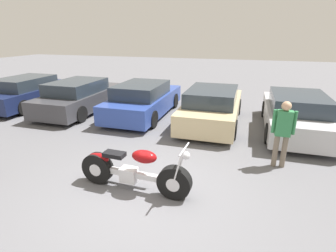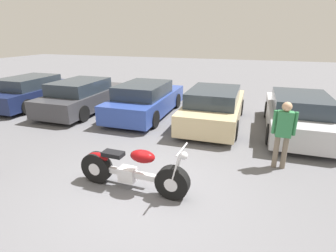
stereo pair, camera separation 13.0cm
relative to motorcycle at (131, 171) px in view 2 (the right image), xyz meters
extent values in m
plane|color=slate|center=(0.33, -0.01, -0.42)|extent=(60.00, 60.00, 0.00)
cylinder|color=black|center=(0.89, -0.04, -0.08)|extent=(0.69, 0.23, 0.68)
cylinder|color=silver|center=(0.89, -0.04, -0.08)|extent=(0.28, 0.23, 0.27)
cylinder|color=black|center=(-0.83, 0.03, -0.08)|extent=(0.69, 0.23, 0.68)
cylinder|color=silver|center=(-0.83, 0.03, -0.08)|extent=(0.28, 0.23, 0.27)
cube|color=silver|center=(0.03, 0.00, -0.07)|extent=(1.32, 0.17, 0.12)
cube|color=silver|center=(-0.09, 0.00, -0.10)|extent=(0.35, 0.25, 0.30)
ellipsoid|color=maroon|center=(0.27, -0.02, 0.37)|extent=(0.53, 0.32, 0.26)
cube|color=black|center=(-0.40, 0.01, 0.31)|extent=(0.45, 0.26, 0.09)
ellipsoid|color=maroon|center=(-0.78, 0.03, 0.17)|extent=(0.49, 0.22, 0.20)
cylinder|color=silver|center=(0.98, -0.14, 0.28)|extent=(0.22, 0.05, 0.74)
cylinder|color=silver|center=(0.99, 0.04, 0.28)|extent=(0.22, 0.05, 0.74)
cylinder|color=silver|center=(1.07, -0.05, 0.65)|extent=(0.06, 0.62, 0.03)
sphere|color=silver|center=(1.11, -0.05, 0.53)|extent=(0.15, 0.15, 0.15)
cylinder|color=silver|center=(-0.32, 0.15, -0.20)|extent=(1.32, 0.14, 0.08)
cube|color=#19234C|center=(-7.16, 4.92, 0.06)|extent=(1.80, 4.39, 0.66)
cube|color=#28333D|center=(-7.16, 4.66, 0.63)|extent=(1.59, 2.28, 0.47)
cylinder|color=black|center=(-8.00, 6.28, -0.12)|extent=(0.20, 0.61, 0.61)
cylinder|color=black|center=(-6.31, 6.28, -0.12)|extent=(0.20, 0.61, 0.61)
cylinder|color=black|center=(-6.31, 3.56, -0.12)|extent=(0.20, 0.61, 0.61)
cube|color=#3D3D42|center=(-4.46, 4.81, 0.06)|extent=(1.80, 4.39, 0.66)
cube|color=#28333D|center=(-4.46, 4.54, 0.63)|extent=(1.59, 2.28, 0.47)
cylinder|color=black|center=(-5.30, 6.17, -0.12)|extent=(0.20, 0.61, 0.61)
cylinder|color=black|center=(-3.62, 6.17, -0.12)|extent=(0.20, 0.61, 0.61)
cylinder|color=black|center=(-5.30, 3.45, -0.12)|extent=(0.20, 0.61, 0.61)
cylinder|color=black|center=(-3.62, 3.45, -0.12)|extent=(0.20, 0.61, 0.61)
cube|color=#2D479E|center=(-1.76, 5.02, 0.06)|extent=(1.80, 4.39, 0.66)
cube|color=#28333D|center=(-1.76, 4.76, 0.63)|extent=(1.59, 2.28, 0.47)
cylinder|color=black|center=(-2.60, 6.38, -0.12)|extent=(0.20, 0.61, 0.61)
cylinder|color=black|center=(-0.92, 6.38, -0.12)|extent=(0.20, 0.61, 0.61)
cylinder|color=black|center=(-2.60, 3.66, -0.12)|extent=(0.20, 0.61, 0.61)
cylinder|color=black|center=(-0.92, 3.66, -0.12)|extent=(0.20, 0.61, 0.61)
cube|color=#C6B284|center=(0.94, 4.80, 0.06)|extent=(1.80, 4.39, 0.66)
cube|color=#28333D|center=(0.94, 4.53, 0.63)|extent=(1.59, 2.28, 0.47)
cylinder|color=black|center=(0.10, 6.16, -0.12)|extent=(0.20, 0.61, 0.61)
cylinder|color=black|center=(1.78, 6.16, -0.12)|extent=(0.20, 0.61, 0.61)
cylinder|color=black|center=(0.10, 3.43, -0.12)|extent=(0.20, 0.61, 0.61)
cylinder|color=black|center=(1.78, 3.43, -0.12)|extent=(0.20, 0.61, 0.61)
cube|color=#BCBCC1|center=(3.63, 4.74, 0.06)|extent=(1.80, 4.39, 0.66)
cube|color=#28333D|center=(3.63, 4.47, 0.63)|extent=(1.59, 2.28, 0.47)
cylinder|color=black|center=(2.79, 6.10, -0.12)|extent=(0.20, 0.61, 0.61)
cylinder|color=black|center=(4.48, 6.10, -0.12)|extent=(0.20, 0.61, 0.61)
cylinder|color=black|center=(2.79, 3.38, -0.12)|extent=(0.20, 0.61, 0.61)
cylinder|color=black|center=(4.48, 3.38, -0.12)|extent=(0.20, 0.61, 0.61)
cylinder|color=#726656|center=(2.85, 1.94, -0.02)|extent=(0.12, 0.12, 0.80)
cylinder|color=#726656|center=(3.04, 1.94, -0.02)|extent=(0.12, 0.12, 0.80)
cube|color=#337F4C|center=(2.95, 1.94, 0.68)|extent=(0.34, 0.20, 0.60)
cylinder|color=#337F4C|center=(2.73, 1.94, 0.71)|extent=(0.08, 0.08, 0.55)
cylinder|color=#337F4C|center=(3.17, 1.94, 0.71)|extent=(0.08, 0.08, 0.55)
sphere|color=tan|center=(2.95, 1.94, 1.09)|extent=(0.22, 0.22, 0.22)
camera|label=1|loc=(2.06, -4.29, 2.64)|focal=28.00mm
camera|label=2|loc=(2.19, -4.25, 2.64)|focal=28.00mm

